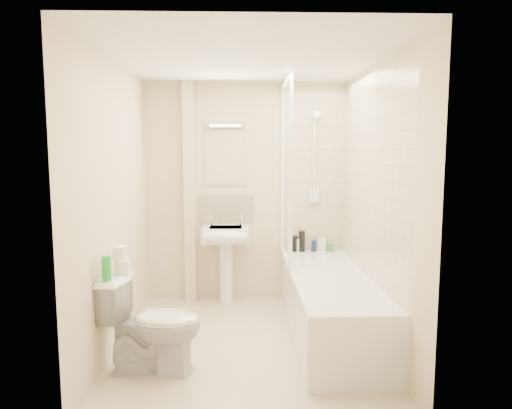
{
  "coord_description": "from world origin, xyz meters",
  "views": [
    {
      "loc": [
        -0.03,
        -3.79,
        1.66
      ],
      "look_at": [
        0.08,
        0.2,
        1.19
      ],
      "focal_mm": 32.0,
      "sensor_mm": 36.0,
      "label": 1
    }
  ],
  "objects": [
    {
      "name": "floor",
      "position": [
        0.0,
        0.0,
        0.0
      ],
      "size": [
        2.5,
        2.5,
        0.0
      ],
      "primitive_type": "plane",
      "color": "beige",
      "rests_on": "ground"
    },
    {
      "name": "wall_back",
      "position": [
        0.0,
        1.25,
        1.2
      ],
      "size": [
        2.2,
        0.02,
        2.4
      ],
      "primitive_type": "cube",
      "color": "beige",
      "rests_on": "ground"
    },
    {
      "name": "wall_left",
      "position": [
        -1.1,
        0.0,
        1.2
      ],
      "size": [
        0.02,
        2.5,
        2.4
      ],
      "primitive_type": "cube",
      "color": "beige",
      "rests_on": "ground"
    },
    {
      "name": "wall_right",
      "position": [
        1.1,
        0.0,
        1.2
      ],
      "size": [
        0.02,
        2.5,
        2.4
      ],
      "primitive_type": "cube",
      "color": "beige",
      "rests_on": "ground"
    },
    {
      "name": "ceiling",
      "position": [
        0.0,
        0.0,
        2.4
      ],
      "size": [
        2.2,
        2.5,
        0.02
      ],
      "primitive_type": "cube",
      "color": "white",
      "rests_on": "wall_back"
    },
    {
      "name": "tile_back",
      "position": [
        0.75,
        1.24,
        1.42
      ],
      "size": [
        0.7,
        0.01,
        1.75
      ],
      "primitive_type": "cube",
      "color": "beige",
      "rests_on": "wall_back"
    },
    {
      "name": "tile_right",
      "position": [
        1.09,
        0.2,
        1.42
      ],
      "size": [
        0.01,
        2.1,
        1.75
      ],
      "primitive_type": "cube",
      "color": "beige",
      "rests_on": "wall_right"
    },
    {
      "name": "pipe_boxing",
      "position": [
        -0.62,
        1.19,
        1.2
      ],
      "size": [
        0.12,
        0.12,
        2.4
      ],
      "primitive_type": "cube",
      "color": "beige",
      "rests_on": "ground"
    },
    {
      "name": "splashback",
      "position": [
        -0.22,
        1.24,
        1.03
      ],
      "size": [
        0.6,
        0.02,
        0.3
      ],
      "primitive_type": "cube",
      "color": "beige",
      "rests_on": "wall_back"
    },
    {
      "name": "mirror",
      "position": [
        -0.22,
        1.24,
        1.58
      ],
      "size": [
        0.46,
        0.01,
        0.6
      ],
      "primitive_type": "cube",
      "color": "white",
      "rests_on": "wall_back"
    },
    {
      "name": "strip_light",
      "position": [
        -0.22,
        1.22,
        1.95
      ],
      "size": [
        0.42,
        0.07,
        0.07
      ],
      "primitive_type": "cube",
      "color": "silver",
      "rests_on": "wall_back"
    },
    {
      "name": "bathtub",
      "position": [
        0.75,
        0.2,
        0.29
      ],
      "size": [
        0.7,
        2.1,
        0.55
      ],
      "color": "white",
      "rests_on": "ground"
    },
    {
      "name": "shower_screen",
      "position": [
        0.4,
        0.8,
        1.45
      ],
      "size": [
        0.04,
        0.92,
        1.8
      ],
      "color": "white",
      "rests_on": "bathtub"
    },
    {
      "name": "shower_fixture",
      "position": [
        0.75,
        1.19,
        1.55
      ],
      "size": [
        0.1,
        0.16,
        0.99
      ],
      "color": "white",
      "rests_on": "wall_back"
    },
    {
      "name": "pedestal_sink",
      "position": [
        -0.22,
        1.01,
        0.68
      ],
      "size": [
        0.5,
        0.47,
        0.97
      ],
      "color": "white",
      "rests_on": "ground"
    },
    {
      "name": "bottle_black_a",
      "position": [
        0.54,
        1.16,
        0.64
      ],
      "size": [
        0.06,
        0.06,
        0.17
      ],
      "primitive_type": "cylinder",
      "color": "black",
      "rests_on": "bathtub"
    },
    {
      "name": "bottle_white_a",
      "position": [
        0.56,
        1.16,
        0.62
      ],
      "size": [
        0.06,
        0.06,
        0.14
      ],
      "primitive_type": "cylinder",
      "color": "white",
      "rests_on": "bathtub"
    },
    {
      "name": "bottle_black_b",
      "position": [
        0.61,
        1.16,
        0.66
      ],
      "size": [
        0.07,
        0.07,
        0.23
      ],
      "primitive_type": "cylinder",
      "color": "black",
      "rests_on": "bathtub"
    },
    {
      "name": "bottle_blue",
      "position": [
        0.75,
        1.16,
        0.61
      ],
      "size": [
        0.05,
        0.05,
        0.12
      ],
      "primitive_type": "cylinder",
      "color": "#122151",
      "rests_on": "bathtub"
    },
    {
      "name": "bottle_cream",
      "position": [
        0.82,
        1.16,
        0.63
      ],
      "size": [
        0.07,
        0.07,
        0.15
      ],
      "primitive_type": "cylinder",
      "color": "beige",
      "rests_on": "bathtub"
    },
    {
      "name": "bottle_white_b",
      "position": [
        0.86,
        1.16,
        0.63
      ],
      "size": [
        0.05,
        0.05,
        0.16
      ],
      "primitive_type": "cylinder",
      "color": "white",
      "rests_on": "bathtub"
    },
    {
      "name": "bottle_green",
      "position": [
        0.93,
        1.16,
        0.6
      ],
      "size": [
        0.06,
        0.06,
        0.09
      ],
      "primitive_type": "cylinder",
      "color": "green",
      "rests_on": "bathtub"
    },
    {
      "name": "toilet",
      "position": [
        -0.72,
        -0.47,
        0.37
      ],
      "size": [
        0.55,
        0.8,
        0.74
      ],
      "primitive_type": "imported",
      "rotation": [
        0.0,
        0.0,
        1.47
      ],
      "color": "white",
      "rests_on": "ground"
    },
    {
      "name": "toilet_roll_lower",
      "position": [
        -0.95,
        -0.4,
        0.79
      ],
      "size": [
        0.11,
        0.11,
        0.1
      ],
      "primitive_type": "cylinder",
      "color": "white",
      "rests_on": "toilet"
    },
    {
      "name": "toilet_roll_upper",
      "position": [
        -0.97,
        -0.38,
        0.89
      ],
      "size": [
        0.11,
        0.11,
        0.11
      ],
      "primitive_type": "cylinder",
      "color": "white",
      "rests_on": "toilet_roll_lower"
    },
    {
      "name": "green_bottle",
      "position": [
        -1.01,
        -0.58,
        0.83
      ],
      "size": [
        0.06,
        0.06,
        0.18
      ],
      "primitive_type": "cylinder",
      "color": "green",
      "rests_on": "toilet"
    }
  ]
}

